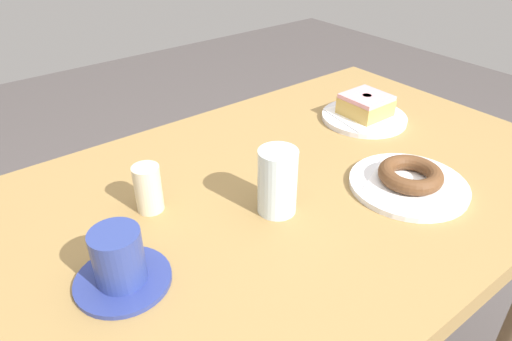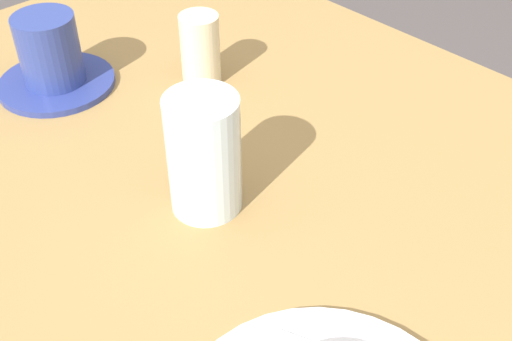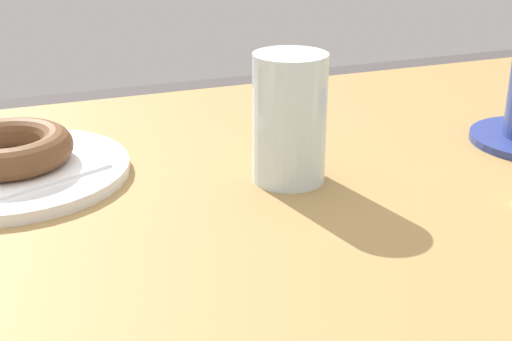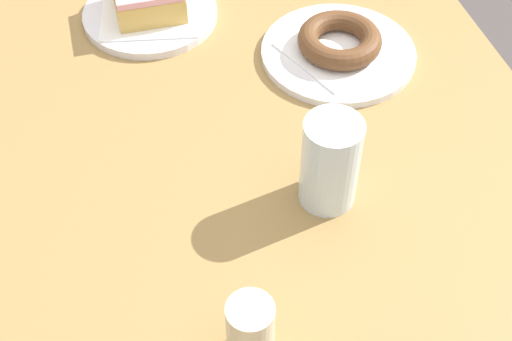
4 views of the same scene
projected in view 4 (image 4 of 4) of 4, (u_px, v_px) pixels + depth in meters
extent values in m
cube|color=olive|center=(272.00, 172.00, 0.89)|extent=(1.19, 0.74, 0.04)
cylinder|color=olive|center=(50.00, 130.00, 1.45)|extent=(0.05, 0.05, 0.68)
cylinder|color=olive|center=(344.00, 77.00, 1.55)|extent=(0.05, 0.05, 0.68)
cylinder|color=white|center=(338.00, 53.00, 1.00)|extent=(0.22, 0.22, 0.01)
cube|color=white|center=(339.00, 49.00, 1.00)|extent=(0.18, 0.18, 0.00)
torus|color=brown|center=(340.00, 40.00, 0.99)|extent=(0.12, 0.12, 0.03)
cylinder|color=white|center=(150.00, 14.00, 1.06)|extent=(0.20, 0.20, 0.01)
cube|color=white|center=(150.00, 10.00, 1.06)|extent=(0.17, 0.17, 0.00)
cylinder|color=silver|center=(330.00, 162.00, 0.79)|extent=(0.07, 0.07, 0.12)
cylinder|color=beige|center=(250.00, 332.00, 0.67)|extent=(0.05, 0.05, 0.09)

